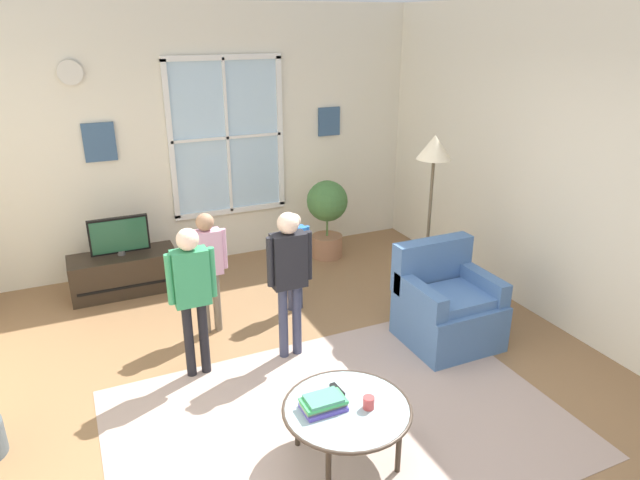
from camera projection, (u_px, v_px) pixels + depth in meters
ground_plane at (313, 417)px, 4.13m from camera, size 5.82×6.99×0.02m
back_wall at (197, 139)px, 6.36m from camera, size 5.22×0.17×2.89m
side_wall_right at (611, 183)px, 4.63m from camera, size 0.12×6.39×2.89m
area_rug at (340, 422)px, 4.05m from camera, size 3.16×2.22×0.01m
tv_stand at (124, 273)px, 5.95m from camera, size 1.07×0.46×0.42m
television at (119, 236)px, 5.79m from camera, size 0.59×0.08×0.41m
armchair at (446, 307)px, 5.00m from camera, size 0.76×0.74×0.87m
coffee_table at (347, 410)px, 3.59m from camera, size 0.83×0.83×0.41m
book_stack at (323, 403)px, 3.56m from camera, size 0.28×0.18×0.09m
cup at (369, 403)px, 3.57m from camera, size 0.07×0.07×0.08m
remote_near_books at (337, 390)px, 3.74m from camera, size 0.05×0.14×0.02m
person_blue_shirt at (294, 251)px, 5.43m from camera, size 0.30×0.14×1.00m
person_pink_shirt at (208, 259)px, 5.00m from camera, size 0.35×0.16×1.15m
person_black_shirt at (289, 269)px, 4.59m from camera, size 0.39×0.18×1.29m
person_green_shirt at (192, 286)px, 4.34m from camera, size 0.38×0.17×1.26m
potted_plant_by_window at (327, 212)px, 6.72m from camera, size 0.48×0.48×0.94m
floor_lamp at (433, 165)px, 5.21m from camera, size 0.32×0.32×1.72m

